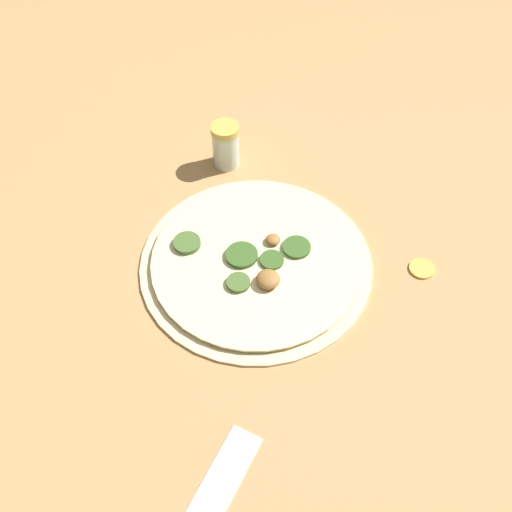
% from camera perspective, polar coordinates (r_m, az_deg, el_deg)
% --- Properties ---
extents(ground_plane, '(3.00, 3.00, 0.00)m').
position_cam_1_polar(ground_plane, '(0.90, 0.00, -0.74)').
color(ground_plane, tan).
extents(pizza, '(0.35, 0.35, 0.03)m').
position_cam_1_polar(pizza, '(0.89, -0.03, -0.50)').
color(pizza, beige).
rests_on(pizza, ground_plane).
extents(spice_jar, '(0.05, 0.05, 0.08)m').
position_cam_1_polar(spice_jar, '(1.02, -2.91, 10.50)').
color(spice_jar, silver).
rests_on(spice_jar, ground_plane).
extents(loose_cap, '(0.04, 0.04, 0.01)m').
position_cam_1_polar(loose_cap, '(0.92, 15.54, -1.09)').
color(loose_cap, gold).
rests_on(loose_cap, ground_plane).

